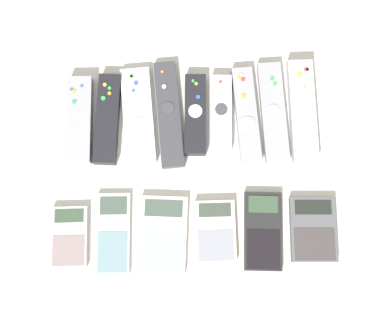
# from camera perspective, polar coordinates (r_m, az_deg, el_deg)

# --- Properties ---
(ground_plane) EXTENTS (3.00, 3.00, 0.00)m
(ground_plane) POSITION_cam_1_polar(r_m,az_deg,el_deg) (1.03, 0.05, -1.88)
(ground_plane) COLOR beige
(remote_0) EXTENTS (0.05, 0.17, 0.03)m
(remote_0) POSITION_cam_1_polar(r_m,az_deg,el_deg) (1.06, -11.96, 4.66)
(remote_0) COLOR gray
(remote_0) RESTS_ON ground_plane
(remote_1) EXTENTS (0.05, 0.18, 0.03)m
(remote_1) POSITION_cam_1_polar(r_m,az_deg,el_deg) (1.06, -9.00, 4.81)
(remote_1) COLOR black
(remote_1) RESTS_ON ground_plane
(remote_2) EXTENTS (0.07, 0.20, 0.02)m
(remote_2) POSITION_cam_1_polar(r_m,az_deg,el_deg) (1.05, -5.77, 5.20)
(remote_2) COLOR silver
(remote_2) RESTS_ON ground_plane
(remote_3) EXTENTS (0.06, 0.22, 0.02)m
(remote_3) POSITION_cam_1_polar(r_m,az_deg,el_deg) (1.05, -2.50, 5.37)
(remote_3) COLOR #333338
(remote_3) RESTS_ON ground_plane
(remote_4) EXTENTS (0.05, 0.16, 0.02)m
(remote_4) POSITION_cam_1_polar(r_m,az_deg,el_deg) (1.05, 0.35, 5.33)
(remote_4) COLOR black
(remote_4) RESTS_ON ground_plane
(remote_5) EXTENTS (0.05, 0.15, 0.02)m
(remote_5) POSITION_cam_1_polar(r_m,az_deg,el_deg) (1.05, 3.10, 5.43)
(remote_5) COLOR silver
(remote_5) RESTS_ON ground_plane
(remote_6) EXTENTS (0.05, 0.19, 0.02)m
(remote_6) POSITION_cam_1_polar(r_m,az_deg,el_deg) (1.05, 5.82, 5.26)
(remote_6) COLOR gray
(remote_6) RESTS_ON ground_plane
(remote_7) EXTENTS (0.05, 0.20, 0.02)m
(remote_7) POSITION_cam_1_polar(r_m,az_deg,el_deg) (1.06, 8.64, 5.53)
(remote_7) COLOR gray
(remote_7) RESTS_ON ground_plane
(remote_8) EXTENTS (0.05, 0.20, 0.03)m
(remote_8) POSITION_cam_1_polar(r_m,az_deg,el_deg) (1.07, 11.69, 5.55)
(remote_8) COLOR silver
(remote_8) RESTS_ON ground_plane
(calculator_0) EXTENTS (0.07, 0.11, 0.01)m
(calculator_0) POSITION_cam_1_polar(r_m,az_deg,el_deg) (1.03, -12.95, -7.51)
(calculator_0) COLOR #B2B2B7
(calculator_0) RESTS_ON ground_plane
(calculator_1) EXTENTS (0.07, 0.15, 0.01)m
(calculator_1) POSITION_cam_1_polar(r_m,az_deg,el_deg) (1.02, -8.41, -7.27)
(calculator_1) COLOR #B2B2B7
(calculator_1) RESTS_ON ground_plane
(calculator_2) EXTENTS (0.10, 0.15, 0.02)m
(calculator_2) POSITION_cam_1_polar(r_m,az_deg,el_deg) (1.01, -3.16, -7.49)
(calculator_2) COLOR silver
(calculator_2) RESTS_ON ground_plane
(calculator_3) EXTENTS (0.08, 0.12, 0.02)m
(calculator_3) POSITION_cam_1_polar(r_m,az_deg,el_deg) (1.01, 2.51, -7.14)
(calculator_3) COLOR beige
(calculator_3) RESTS_ON ground_plane
(calculator_4) EXTENTS (0.08, 0.15, 0.01)m
(calculator_4) POSITION_cam_1_polar(r_m,az_deg,el_deg) (1.02, 7.57, -7.05)
(calculator_4) COLOR black
(calculator_4) RESTS_ON ground_plane
(calculator_5) EXTENTS (0.09, 0.12, 0.02)m
(calculator_5) POSITION_cam_1_polar(r_m,az_deg,el_deg) (1.03, 12.81, -6.77)
(calculator_5) COLOR #4C4C51
(calculator_5) RESTS_ON ground_plane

